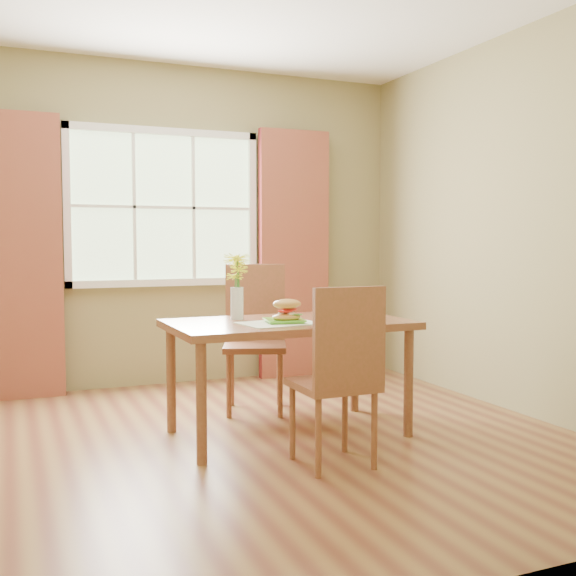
# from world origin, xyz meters

# --- Properties ---
(room) EXTENTS (4.24, 3.84, 2.74)m
(room) POSITION_xyz_m (0.00, 0.00, 1.35)
(room) COLOR brown
(room) RESTS_ON ground
(window) EXTENTS (1.62, 0.06, 1.32)m
(window) POSITION_xyz_m (0.00, 1.87, 1.50)
(window) COLOR #BCE0A9
(window) RESTS_ON room
(curtain_left) EXTENTS (0.65, 0.08, 2.20)m
(curtain_left) POSITION_xyz_m (-1.15, 1.78, 1.10)
(curtain_left) COLOR maroon
(curtain_left) RESTS_ON room
(curtain_right) EXTENTS (0.65, 0.08, 2.20)m
(curtain_right) POSITION_xyz_m (1.15, 1.78, 1.10)
(curtain_right) COLOR maroon
(curtain_right) RESTS_ON room
(dining_table) EXTENTS (1.49, 0.85, 0.72)m
(dining_table) POSITION_xyz_m (0.39, 0.09, 0.65)
(dining_table) COLOR brown
(dining_table) RESTS_ON room
(chair_near) EXTENTS (0.41, 0.41, 0.98)m
(chair_near) POSITION_xyz_m (0.39, -0.61, 0.54)
(chair_near) COLOR brown
(chair_near) RESTS_ON room
(chair_far) EXTENTS (0.56, 0.56, 1.05)m
(chair_far) POSITION_xyz_m (0.42, 0.80, 0.58)
(chair_far) COLOR brown
(chair_far) RESTS_ON room
(placemat) EXTENTS (0.49, 0.39, 0.01)m
(placemat) POSITION_xyz_m (0.27, -0.04, 0.73)
(placemat) COLOR #B6C0A3
(placemat) RESTS_ON dining_table
(plate) EXTENTS (0.26, 0.26, 0.01)m
(plate) POSITION_xyz_m (0.31, -0.02, 0.73)
(plate) COLOR #5FCE33
(plate) RESTS_ON placemat
(croissant_sandwich) EXTENTS (0.19, 0.13, 0.13)m
(croissant_sandwich) POSITION_xyz_m (0.32, -0.06, 0.80)
(croissant_sandwich) COLOR #CE8C46
(croissant_sandwich) RESTS_ON plate
(water_glass) EXTENTS (0.09, 0.09, 0.14)m
(water_glass) POSITION_xyz_m (0.60, 0.03, 0.79)
(water_glass) COLOR silver
(water_glass) RESTS_ON dining_table
(flower_vase) EXTENTS (0.17, 0.17, 0.42)m
(flower_vase) POSITION_xyz_m (0.12, 0.29, 0.99)
(flower_vase) COLOR silver
(flower_vase) RESTS_ON dining_table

